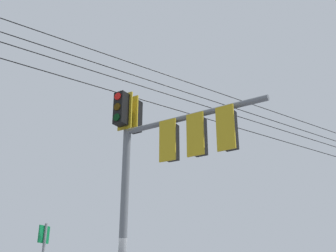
% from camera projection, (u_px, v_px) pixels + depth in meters
% --- Properties ---
extents(signal_mast_assembly, '(0.97, 4.07, 6.30)m').
position_uv_depth(signal_mast_assembly, '(157.00, 152.00, 9.76)').
color(signal_mast_assembly, slate).
rests_on(signal_mast_assembly, ground).
extents(overhead_wire_span, '(26.05, 8.98, 1.45)m').
position_uv_depth(overhead_wire_span, '(167.00, 90.00, 11.76)').
color(overhead_wire_span, black).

